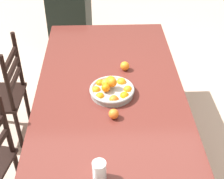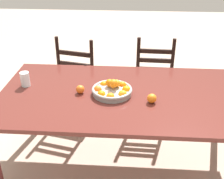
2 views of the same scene
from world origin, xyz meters
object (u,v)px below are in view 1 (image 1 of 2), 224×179
at_px(fruit_bowl, 112,90).
at_px(orange_loose_1, 114,114).
at_px(cabinet, 70,8).
at_px(chair_by_cabinet, 4,95).
at_px(orange_loose_0, 125,66).
at_px(drinking_glass, 99,171).
at_px(dining_table, 110,93).

distance_m(fruit_bowl, orange_loose_1, 0.25).
bearing_deg(orange_loose_1, cabinet, 11.35).
relative_size(chair_by_cabinet, orange_loose_1, 14.26).
bearing_deg(chair_by_cabinet, orange_loose_0, 87.22).
distance_m(chair_by_cabinet, orange_loose_0, 1.08).
height_order(fruit_bowl, orange_loose_0, fruit_bowl).
bearing_deg(drinking_glass, dining_table, -5.56).
xyz_separation_m(orange_loose_1, drinking_glass, (-0.47, 0.09, 0.03)).
bearing_deg(dining_table, fruit_bowl, -173.22).
bearing_deg(chair_by_cabinet, orange_loose_1, 57.05).
relative_size(dining_table, fruit_bowl, 6.26).
bearing_deg(fruit_bowl, orange_loose_0, -20.34).
distance_m(cabinet, drinking_glass, 2.72).
relative_size(dining_table, cabinet, 1.83).
relative_size(chair_by_cabinet, orange_loose_0, 13.43).
height_order(cabinet, fruit_bowl, cabinet).
height_order(cabinet, orange_loose_0, cabinet).
distance_m(chair_by_cabinet, drinking_glass, 1.43).
bearing_deg(dining_table, drinking_glass, 174.44).
distance_m(dining_table, orange_loose_1, 0.37).
distance_m(fruit_bowl, drinking_glass, 0.73).
height_order(fruit_bowl, drinking_glass, fruit_bowl).
distance_m(orange_loose_0, orange_loose_1, 0.57).
relative_size(orange_loose_1, drinking_glass, 0.56).
bearing_deg(orange_loose_1, fruit_bowl, 0.61).
height_order(dining_table, fruit_bowl, fruit_bowl).
bearing_deg(drinking_glass, fruit_bowl, -7.22).
height_order(dining_table, orange_loose_0, orange_loose_0).
xyz_separation_m(chair_by_cabinet, orange_loose_0, (-0.09, -1.03, 0.33)).
bearing_deg(fruit_bowl, orange_loose_1, -179.39).
xyz_separation_m(orange_loose_0, drinking_glass, (-1.03, 0.20, 0.02)).
distance_m(chair_by_cabinet, fruit_bowl, 1.05).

